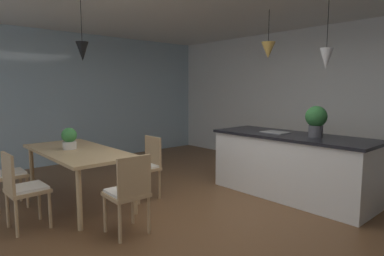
{
  "coord_description": "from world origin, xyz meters",
  "views": [
    {
      "loc": [
        2.73,
        -2.67,
        1.55
      ],
      "look_at": [
        -0.83,
        0.49,
        0.98
      ],
      "focal_mm": 30.55,
      "sensor_mm": 36.0,
      "label": 1
    }
  ],
  "objects_px": {
    "chair_far_right": "(145,165)",
    "potted_plant_on_table": "(69,138)",
    "chair_near_right": "(22,187)",
    "chair_near_left": "(4,173)",
    "potted_plant_on_island": "(316,119)",
    "kitchen_island": "(291,165)",
    "dining_table": "(78,155)",
    "chair_kitchen_end": "(128,191)"
  },
  "relations": [
    {
      "from": "chair_kitchen_end",
      "to": "potted_plant_on_table",
      "type": "height_order",
      "value": "potted_plant_on_table"
    },
    {
      "from": "chair_near_right",
      "to": "dining_table",
      "type": "bearing_deg",
      "value": 118.08
    },
    {
      "from": "chair_near_left",
      "to": "potted_plant_on_table",
      "type": "relative_size",
      "value": 2.97
    },
    {
      "from": "dining_table",
      "to": "potted_plant_on_table",
      "type": "distance_m",
      "value": 0.25
    },
    {
      "from": "dining_table",
      "to": "chair_near_left",
      "type": "bearing_deg",
      "value": -118.04
    },
    {
      "from": "dining_table",
      "to": "kitchen_island",
      "type": "height_order",
      "value": "kitchen_island"
    },
    {
      "from": "kitchen_island",
      "to": "chair_near_left",
      "type": "bearing_deg",
      "value": -124.2
    },
    {
      "from": "kitchen_island",
      "to": "potted_plant_on_island",
      "type": "relative_size",
      "value": 5.46
    },
    {
      "from": "chair_near_left",
      "to": "potted_plant_on_table",
      "type": "height_order",
      "value": "potted_plant_on_table"
    },
    {
      "from": "chair_kitchen_end",
      "to": "chair_near_left",
      "type": "xyz_separation_m",
      "value": [
        -1.74,
        -0.8,
        0.0
      ]
    },
    {
      "from": "chair_far_right",
      "to": "potted_plant_on_table",
      "type": "distance_m",
      "value": 1.09
    },
    {
      "from": "potted_plant_on_table",
      "to": "potted_plant_on_island",
      "type": "bearing_deg",
      "value": 48.02
    },
    {
      "from": "potted_plant_on_island",
      "to": "chair_near_left",
      "type": "bearing_deg",
      "value": -128.26
    },
    {
      "from": "chair_far_right",
      "to": "potted_plant_on_island",
      "type": "relative_size",
      "value": 2.06
    },
    {
      "from": "chair_near_right",
      "to": "kitchen_island",
      "type": "distance_m",
      "value": 3.48
    },
    {
      "from": "chair_near_right",
      "to": "chair_near_left",
      "type": "bearing_deg",
      "value": -180.0
    },
    {
      "from": "potted_plant_on_table",
      "to": "chair_near_right",
      "type": "bearing_deg",
      "value": -53.87
    },
    {
      "from": "chair_kitchen_end",
      "to": "potted_plant_on_island",
      "type": "relative_size",
      "value": 2.06
    },
    {
      "from": "dining_table",
      "to": "chair_far_right",
      "type": "height_order",
      "value": "chair_far_right"
    },
    {
      "from": "chair_near_right",
      "to": "potted_plant_on_table",
      "type": "bearing_deg",
      "value": 126.13
    },
    {
      "from": "dining_table",
      "to": "chair_near_right",
      "type": "height_order",
      "value": "chair_near_right"
    },
    {
      "from": "chair_near_right",
      "to": "potted_plant_on_island",
      "type": "height_order",
      "value": "potted_plant_on_island"
    },
    {
      "from": "chair_near_left",
      "to": "chair_near_right",
      "type": "height_order",
      "value": "same"
    },
    {
      "from": "chair_far_right",
      "to": "kitchen_island",
      "type": "relative_size",
      "value": 0.38
    },
    {
      "from": "chair_near_left",
      "to": "chair_near_right",
      "type": "xyz_separation_m",
      "value": [
        0.85,
        0.0,
        0.0
      ]
    },
    {
      "from": "chair_kitchen_end",
      "to": "potted_plant_on_island",
      "type": "distance_m",
      "value": 2.63
    },
    {
      "from": "potted_plant_on_island",
      "to": "potted_plant_on_table",
      "type": "distance_m",
      "value": 3.33
    },
    {
      "from": "chair_kitchen_end",
      "to": "potted_plant_on_table",
      "type": "relative_size",
      "value": 2.97
    },
    {
      "from": "kitchen_island",
      "to": "chair_kitchen_end",
      "type": "bearing_deg",
      "value": -100.39
    },
    {
      "from": "potted_plant_on_table",
      "to": "chair_kitchen_end",
      "type": "bearing_deg",
      "value": 2.24
    },
    {
      "from": "chair_kitchen_end",
      "to": "potted_plant_on_table",
      "type": "xyz_separation_m",
      "value": [
        -1.43,
        -0.06,
        0.41
      ]
    },
    {
      "from": "dining_table",
      "to": "potted_plant_on_table",
      "type": "height_order",
      "value": "potted_plant_on_table"
    },
    {
      "from": "chair_far_right",
      "to": "chair_near_right",
      "type": "distance_m",
      "value": 1.6
    },
    {
      "from": "chair_near_right",
      "to": "chair_kitchen_end",
      "type": "bearing_deg",
      "value": 41.95
    },
    {
      "from": "chair_far_right",
      "to": "chair_near_right",
      "type": "bearing_deg",
      "value": -89.98
    },
    {
      "from": "potted_plant_on_island",
      "to": "dining_table",
      "type": "bearing_deg",
      "value": -131.13
    },
    {
      "from": "dining_table",
      "to": "potted_plant_on_island",
      "type": "xyz_separation_m",
      "value": [
        2.11,
        2.41,
        0.48
      ]
    },
    {
      "from": "chair_near_left",
      "to": "kitchen_island",
      "type": "height_order",
      "value": "kitchen_island"
    },
    {
      "from": "potted_plant_on_island",
      "to": "kitchen_island",
      "type": "bearing_deg",
      "value": 180.0
    },
    {
      "from": "chair_kitchen_end",
      "to": "chair_near_left",
      "type": "distance_m",
      "value": 1.92
    },
    {
      "from": "dining_table",
      "to": "chair_near_right",
      "type": "distance_m",
      "value": 0.93
    },
    {
      "from": "chair_near_left",
      "to": "chair_near_right",
      "type": "bearing_deg",
      "value": 0.0
    }
  ]
}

